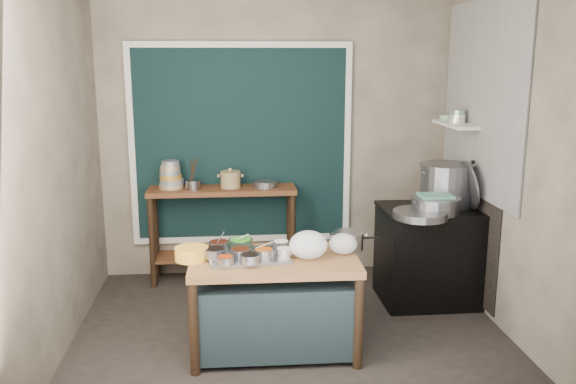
{
  "coord_description": "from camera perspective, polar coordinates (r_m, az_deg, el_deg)",
  "views": [
    {
      "loc": [
        -0.47,
        -4.63,
        2.22
      ],
      "look_at": [
        0.0,
        0.25,
        1.12
      ],
      "focal_mm": 38.0,
      "sensor_mm": 36.0,
      "label": 1
    }
  ],
  "objects": [
    {
      "name": "shelf_bowl_green",
      "position": [
        6.1,
        14.71,
        6.76
      ],
      "size": [
        0.2,
        0.2,
        0.05
      ],
      "primitive_type": "cylinder",
      "rotation": [
        0.0,
        0.0,
        0.37
      ],
      "color": "gray",
      "rests_on": "wall_shelf"
    },
    {
      "name": "condiment_bowls",
      "position": [
        4.55,
        -4.3,
        -5.49
      ],
      "size": [
        0.66,
        0.5,
        0.07
      ],
      "color": "silver",
      "rests_on": "condiment_tray"
    },
    {
      "name": "shallow_pan",
      "position": [
        5.27,
        12.27,
        -2.07
      ],
      "size": [
        0.61,
        0.61,
        0.06
      ],
      "primitive_type": "cylinder",
      "rotation": [
        0.0,
        0.0,
        0.42
      ],
      "color": "gray",
      "rests_on": "stove_top"
    },
    {
      "name": "steamer",
      "position": [
        5.46,
        13.61,
        -1.18
      ],
      "size": [
        0.56,
        0.56,
        0.14
      ],
      "primitive_type": null,
      "rotation": [
        0.0,
        0.0,
        0.31
      ],
      "color": "gray",
      "rests_on": "stove_top"
    },
    {
      "name": "wall_shelf",
      "position": [
        5.9,
        15.43,
        6.12
      ],
      "size": [
        0.22,
        0.7,
        0.03
      ],
      "primitive_type": "cube",
      "color": "beige",
      "rests_on": "right_wall"
    },
    {
      "name": "stock_pot",
      "position": [
        5.73,
        14.54,
        0.65
      ],
      "size": [
        0.61,
        0.61,
        0.39
      ],
      "primitive_type": null,
      "rotation": [
        0.0,
        0.0,
        0.26
      ],
      "color": "gray",
      "rests_on": "stove_top"
    },
    {
      "name": "stove_block",
      "position": [
        5.77,
        13.19,
        -5.86
      ],
      "size": [
        0.9,
        0.68,
        0.85
      ],
      "primitive_type": "cube",
      "color": "black",
      "rests_on": "floor"
    },
    {
      "name": "curtain_frame",
      "position": [
        6.15,
        -4.39,
        4.43
      ],
      "size": [
        2.22,
        0.03,
        2.02
      ],
      "primitive_type": null,
      "color": "beige",
      "rests_on": "back_wall"
    },
    {
      "name": "wide_bowl",
      "position": [
        6.04,
        -2.13,
        0.76
      ],
      "size": [
        0.29,
        0.29,
        0.06
      ],
      "primitive_type": "cylinder",
      "rotation": [
        0.0,
        0.0,
        0.23
      ],
      "color": "gray",
      "rests_on": "back_counter"
    },
    {
      "name": "stove_top",
      "position": [
        5.65,
        13.41,
        -1.62
      ],
      "size": [
        0.92,
        0.69,
        0.03
      ],
      "primitive_type": "cube",
      "color": "black",
      "rests_on": "stove_block"
    },
    {
      "name": "plastic_bag_a",
      "position": [
        4.52,
        1.92,
        -4.96
      ],
      "size": [
        0.31,
        0.27,
        0.21
      ],
      "primitive_type": "ellipsoid",
      "rotation": [
        0.0,
        0.0,
        0.1
      ],
      "color": "white",
      "rests_on": "prep_table"
    },
    {
      "name": "saucepan",
      "position": [
        4.77,
        5.65,
        -4.54
      ],
      "size": [
        0.27,
        0.27,
        0.14
      ],
      "primitive_type": null,
      "rotation": [
        0.0,
        0.0,
        0.07
      ],
      "color": "gray",
      "rests_on": "prep_table"
    },
    {
      "name": "yellow_basin",
      "position": [
        4.56,
        -9.0,
        -5.7
      ],
      "size": [
        0.3,
        0.3,
        0.1
      ],
      "primitive_type": "cylinder",
      "rotation": [
        0.0,
        0.0,
        0.21
      ],
      "color": "gold",
      "rests_on": "prep_table"
    },
    {
      "name": "shelf_bowl_stack",
      "position": [
        5.86,
        15.58,
        6.78
      ],
      "size": [
        0.15,
        0.15,
        0.12
      ],
      "color": "silver",
      "rests_on": "wall_shelf"
    },
    {
      "name": "prep_table",
      "position": [
        4.7,
        -1.28,
        -10.49
      ],
      "size": [
        1.26,
        0.74,
        0.75
      ],
      "primitive_type": "cube",
      "rotation": [
        0.0,
        0.0,
        -0.02
      ],
      "color": "brown",
      "rests_on": "floor"
    },
    {
      "name": "right_wall",
      "position": [
        5.2,
        19.94,
        2.78
      ],
      "size": [
        0.02,
        3.0,
        2.8
      ],
      "primitive_type": "cube",
      "color": "gray",
      "rests_on": "floor"
    },
    {
      "name": "left_wall",
      "position": [
        4.87,
        -20.84,
        2.1
      ],
      "size": [
        0.02,
        3.0,
        2.8
      ],
      "primitive_type": "cube",
      "color": "gray",
      "rests_on": "floor"
    },
    {
      "name": "floor",
      "position": [
        5.16,
        0.22,
        -13.01
      ],
      "size": [
        3.5,
        3.0,
        0.02
      ],
      "primitive_type": "cube",
      "color": "#29231F",
      "rests_on": "ground"
    },
    {
      "name": "bowl_stack",
      "position": [
        6.07,
        -10.89,
        1.47
      ],
      "size": [
        0.25,
        0.25,
        0.28
      ],
      "color": "tan",
      "rests_on": "back_counter"
    },
    {
      "name": "condiment_tray",
      "position": [
        4.56,
        -3.74,
        -6.03
      ],
      "size": [
        0.63,
        0.48,
        0.03
      ],
      "primitive_type": "cube",
      "rotation": [
        0.0,
        0.0,
        0.11
      ],
      "color": "gray",
      "rests_on": "prep_table"
    },
    {
      "name": "soot_patch",
      "position": [
        5.92,
        16.6,
        -2.82
      ],
      "size": [
        0.01,
        1.3,
        1.3
      ],
      "primitive_type": "cube",
      "color": "black",
      "rests_on": "right_wall"
    },
    {
      "name": "ceramic_crock",
      "position": [
        6.03,
        -5.41,
        1.09
      ],
      "size": [
        0.23,
        0.23,
        0.14
      ],
      "primitive_type": null,
      "rotation": [
        0.0,
        0.0,
        -0.07
      ],
      "color": "#977F52",
      "rests_on": "back_counter"
    },
    {
      "name": "curtain_panel",
      "position": [
        6.16,
        -4.4,
        4.45
      ],
      "size": [
        2.1,
        0.02,
        1.9
      ],
      "primitive_type": "cube",
      "color": "black",
      "rests_on": "back_wall"
    },
    {
      "name": "utensil_cup",
      "position": [
        6.0,
        -8.84,
        0.68
      ],
      "size": [
        0.2,
        0.2,
        0.09
      ],
      "primitive_type": "cylinder",
      "rotation": [
        0.0,
        0.0,
        0.32
      ],
      "color": "gray",
      "rests_on": "back_counter"
    },
    {
      "name": "plastic_bag_b",
      "position": [
        4.64,
        5.17,
        -4.85
      ],
      "size": [
        0.24,
        0.21,
        0.16
      ],
      "primitive_type": "ellipsoid",
      "rotation": [
        0.0,
        0.0,
        0.13
      ],
      "color": "white",
      "rests_on": "prep_table"
    },
    {
      "name": "tile_panel",
      "position": [
        5.64,
        17.67,
        8.26
      ],
      "size": [
        0.02,
        1.7,
        1.7
      ],
      "primitive_type": "cube",
      "color": "#B2B2AA",
      "rests_on": "right_wall"
    },
    {
      "name": "back_wall",
      "position": [
        6.21,
        -1.17,
        5.01
      ],
      "size": [
        3.5,
        0.02,
        2.8
      ],
      "primitive_type": "cube",
      "color": "gray",
      "rests_on": "floor"
    },
    {
      "name": "back_counter",
      "position": [
        6.16,
        -6.09,
        -3.93
      ],
      "size": [
        1.45,
        0.4,
        0.95
      ],
      "primitive_type": "cube",
      "color": "brown",
      "rests_on": "floor"
    },
    {
      "name": "green_cloth",
      "position": [
        5.44,
        13.65,
        -0.34
      ],
      "size": [
        0.28,
        0.22,
        0.02
      ],
      "primitive_type": "cube",
      "rotation": [
        0.0,
        0.0,
        0.01
      ],
      "color": "#50917B",
      "rests_on": "steamer"
    },
    {
      "name": "pot_lid",
      "position": [
        5.65,
        16.6,
        0.63
      ],
      "size": [
        0.13,
        0.45,
        0.44
      ],
      "primitive_type": "cylinder",
      "rotation": [
        0.0,
        1.36,
        -0.05
      ],
      "color": "gray",
      "rests_on": "stove_top"
    }
  ]
}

